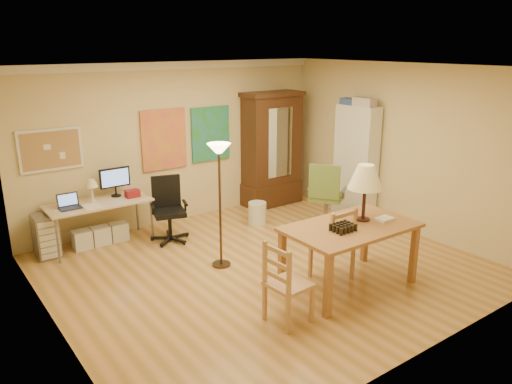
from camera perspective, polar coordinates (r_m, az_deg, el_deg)
floor at (r=6.99m, az=1.07°, el=-8.64°), size 5.50×5.50×0.00m
crown_molding at (r=8.42m, az=-9.31°, el=14.10°), size 5.50×0.08×0.12m
corkboard at (r=7.85m, az=-22.40°, el=4.48°), size 0.90×0.04×0.62m
art_panel_left at (r=8.45m, az=-10.47°, el=5.92°), size 0.80×0.04×1.00m
art_panel_right at (r=8.87m, az=-5.22°, el=6.63°), size 0.75×0.04×0.95m
dining_table at (r=6.32m, az=11.37°, el=-2.22°), size 1.66×1.01×1.55m
ladder_chair_back at (r=6.57m, az=8.91°, el=-6.15°), size 0.47×0.45×0.99m
ladder_chair_left at (r=5.56m, az=3.49°, el=-10.63°), size 0.45×0.47×0.95m
torchiere_lamp at (r=6.62m, az=-4.22°, el=2.64°), size 0.31×0.31×1.73m
computer_desk at (r=7.97m, az=-17.28°, el=-2.90°), size 1.52×0.66×1.15m
office_chair_black at (r=7.94m, az=-9.85°, el=-3.61°), size 0.62×0.62×1.01m
office_chair_green at (r=8.44m, az=7.95°, el=-2.06°), size 0.71×0.71×1.12m
drawer_cart at (r=7.83m, az=-22.85°, el=-4.64°), size 0.32×0.38×0.63m
armoire at (r=9.44m, az=1.81°, el=4.08°), size 1.16×0.55×2.13m
bookshelf at (r=8.85m, az=11.32°, el=3.27°), size 0.30×0.79×1.98m
wastebin at (r=8.53m, az=0.15°, el=-2.44°), size 0.31×0.31×0.39m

